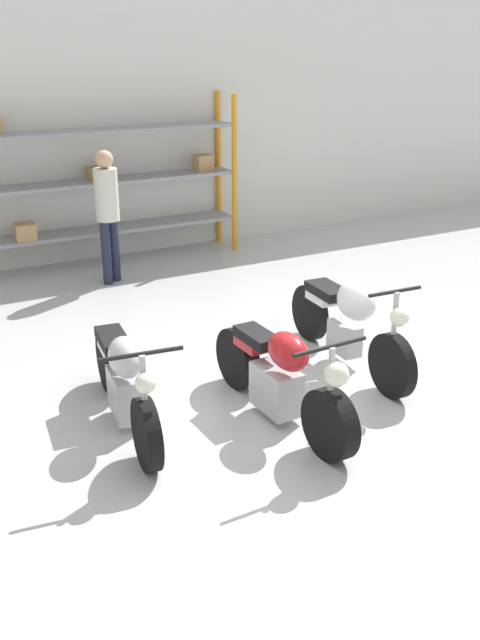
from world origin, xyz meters
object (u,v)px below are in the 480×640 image
(motorcycle_red, at_px, (280,377))
(person_browsing, at_px, (107,206))
(shelving_rack, at_px, (102,181))
(motorcycle_white, at_px, (349,320))
(motorcycle_silver, at_px, (124,380))

(motorcycle_red, xyz_separation_m, person_browsing, (-0.06, 4.42, 0.67))
(shelving_rack, distance_m, motorcycle_white, 4.89)
(shelving_rack, distance_m, motorcycle_silver, 5.07)
(motorcycle_silver, relative_size, person_browsing, 1.14)
(motorcycle_red, bearing_deg, person_browsing, 178.89)
(motorcycle_red, relative_size, person_browsing, 1.15)
(shelving_rack, relative_size, person_browsing, 2.24)
(motorcycle_silver, relative_size, motorcycle_white, 0.95)
(shelving_rack, xyz_separation_m, motorcycle_red, (-0.19, -5.37, -0.83))
(shelving_rack, bearing_deg, motorcycle_silver, -106.69)
(shelving_rack, bearing_deg, person_browsing, -104.91)
(person_browsing, bearing_deg, motorcycle_red, 149.12)
(motorcycle_silver, distance_m, motorcycle_white, 2.46)
(motorcycle_red, bearing_deg, shelving_rack, 176.07)
(motorcycle_red, bearing_deg, motorcycle_white, 115.84)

